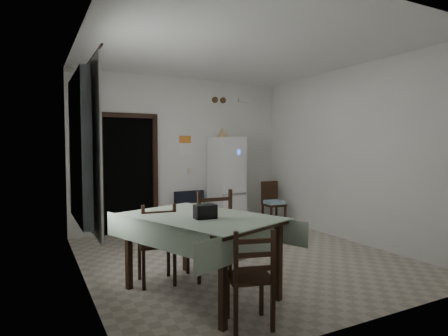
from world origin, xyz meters
TOP-DOWN VIEW (x-y plane):
  - ground at (0.00, 0.00)m, footprint 4.50×4.50m
  - ceiling at (0.00, 0.00)m, footprint 4.20×4.50m
  - wall_back at (0.00, 2.25)m, footprint 4.20×0.02m
  - wall_front at (0.00, -2.25)m, footprint 4.20×0.02m
  - wall_left at (-2.10, 0.00)m, footprint 0.02×4.50m
  - wall_right at (2.10, 0.00)m, footprint 0.02×4.50m
  - doorway at (-1.05, 2.45)m, footprint 1.06×0.52m
  - window_recess at (-2.15, -0.20)m, footprint 0.10×1.20m
  - curtain at (-2.04, -0.20)m, footprint 0.02×1.45m
  - curtain_rod at (-2.03, -0.20)m, footprint 0.02×1.60m
  - calendar at (0.05, 2.24)m, footprint 0.28×0.02m
  - calendar_image at (0.05, 2.23)m, footprint 0.24×0.01m
  - light_switch at (0.15, 2.24)m, footprint 0.08×0.02m
  - vent_left at (0.70, 2.23)m, footprint 0.12×0.03m
  - vent_right at (0.88, 2.23)m, footprint 0.12×0.03m
  - emergency_light at (1.35, 2.21)m, footprint 0.25×0.07m
  - fridge at (0.81, 1.93)m, footprint 0.64×0.64m
  - tan_cone at (0.73, 1.95)m, footprint 0.26×0.26m
  - navy_seat at (0.09, 1.93)m, footprint 0.64×0.62m
  - corner_chair at (1.69, 1.57)m, footprint 0.40×0.40m
  - dining_table at (-1.05, -0.98)m, footprint 1.56×1.89m
  - black_bag at (-1.07, -1.15)m, footprint 0.22×0.14m
  - dining_chair_far_left at (-1.37, -0.44)m, footprint 0.45×0.45m
  - dining_chair_far_right at (-0.74, -0.52)m, footprint 0.48×0.48m
  - dining_chair_near_head at (-0.95, -1.81)m, footprint 0.46×0.46m

SIDE VIEW (x-z plane):
  - ground at x=0.00m, z-range 0.00..0.00m
  - navy_seat at x=0.09m, z-range 0.00..0.72m
  - dining_table at x=-1.05m, z-range 0.00..0.85m
  - corner_chair at x=1.69m, z-range 0.00..0.87m
  - dining_chair_near_head at x=-0.95m, z-range 0.00..0.88m
  - dining_chair_far_left at x=-1.37m, z-range 0.00..0.94m
  - dining_chair_far_right at x=-0.74m, z-range 0.00..1.07m
  - fridge at x=0.81m, z-range 0.00..1.76m
  - black_bag at x=-1.07m, z-range 0.85..0.99m
  - doorway at x=-1.05m, z-range -0.05..2.17m
  - light_switch at x=0.15m, z-range 1.04..1.16m
  - wall_back at x=0.00m, z-range 0.00..2.90m
  - wall_front at x=0.00m, z-range 0.00..2.90m
  - wall_left at x=-2.10m, z-range 0.00..2.90m
  - wall_right at x=2.10m, z-range 0.00..2.90m
  - window_recess at x=-2.15m, z-range 0.75..2.35m
  - curtain at x=-2.04m, z-range 0.62..2.48m
  - calendar at x=0.05m, z-range 1.42..1.82m
  - calendar_image at x=0.05m, z-range 1.65..1.79m
  - tan_cone at x=0.73m, z-range 1.76..1.96m
  - curtain_rod at x=-2.03m, z-range 2.49..2.51m
  - vent_left at x=0.70m, z-range 2.46..2.58m
  - vent_right at x=0.88m, z-range 2.46..2.58m
  - emergency_light at x=1.35m, z-range 2.50..2.59m
  - ceiling at x=0.00m, z-range 2.89..2.91m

